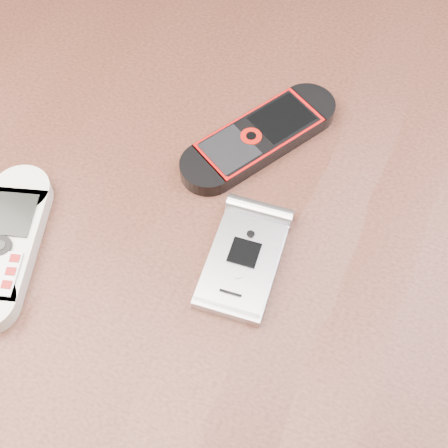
% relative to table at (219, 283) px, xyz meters
% --- Properties ---
extents(ground, '(4.00, 4.00, 0.00)m').
position_rel_table_xyz_m(ground, '(0.00, 0.00, -0.64)').
color(ground, '#472B19').
rests_on(ground, ground).
extents(table, '(1.20, 0.80, 0.75)m').
position_rel_table_xyz_m(table, '(0.00, 0.00, 0.00)').
color(table, black).
rests_on(table, ground).
extents(nokia_white, '(0.09, 0.16, 0.02)m').
position_rel_table_xyz_m(nokia_white, '(-0.15, -0.09, 0.11)').
color(nokia_white, white).
rests_on(nokia_white, table).
extents(nokia_black_red, '(0.13, 0.17, 0.02)m').
position_rel_table_xyz_m(nokia_black_red, '(-0.00, 0.10, 0.11)').
color(nokia_black_red, black).
rests_on(nokia_black_red, table).
extents(motorola_razr, '(0.07, 0.12, 0.02)m').
position_rel_table_xyz_m(motorola_razr, '(0.03, -0.02, 0.11)').
color(motorola_razr, silver).
rests_on(motorola_razr, table).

